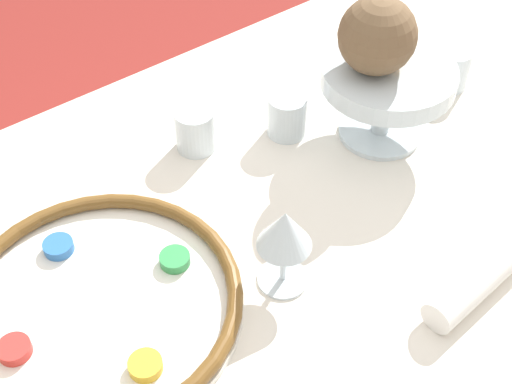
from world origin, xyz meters
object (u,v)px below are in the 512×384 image
Objects in this scene: fruit_stand at (387,83)px; cup_near at (287,115)px; orange_fruit at (384,34)px; napkin_roll at (475,283)px; cup_mid at (195,129)px; cup_far at (451,68)px; wine_glass at (285,234)px; coconut at (377,36)px; seder_plate at (99,303)px.

cup_near is at bearing 141.26° from fruit_stand.
napkin_roll is at bearing -111.45° from orange_fruit.
orange_fruit is (0.00, 0.02, 0.07)m from fruit_stand.
cup_mid is (-0.25, 0.13, -0.14)m from orange_fruit.
cup_mid is at bearing 156.40° from cup_near.
cup_far reaches higher than napkin_roll.
wine_glass is 1.14× the size of coconut.
cup_mid is at bearing 163.33° from cup_far.
wine_glass is 1.84× the size of cup_near.
cup_near is 1.00× the size of cup_far.
fruit_stand is at bearing -31.23° from cup_mid.
coconut is (0.28, 0.15, 0.09)m from wine_glass.
orange_fruit reaches higher than napkin_roll.
orange_fruit is at bearing 27.26° from wine_glass.
wine_glass is 0.25m from napkin_roll.
cup_near and cup_mid have the same top height.
coconut is 0.19m from cup_near.
fruit_stand is (0.51, 0.03, 0.08)m from seder_plate.
napkin_roll is 0.46m from cup_mid.
coconut reaches higher than orange_fruit.
orange_fruit is 1.29× the size of cup_far.
coconut is at bearing -31.36° from cup_mid.
wine_glass reaches higher than napkin_roll.
cup_mid is (-0.22, 0.14, -0.15)m from coconut.
napkin_roll is at bearing -42.30° from wine_glass.
napkin_roll is at bearing -34.15° from seder_plate.
seder_plate is 0.54m from orange_fruit.
seder_plate is 2.81× the size of wine_glass.
wine_glass is 1.43× the size of orange_fruit.
napkin_roll is 2.37× the size of cup_mid.
orange_fruit is at bearing 179.59° from cup_far.
cup_mid is 1.00× the size of cup_far.
napkin_roll is 2.37× the size of cup_near.
fruit_stand is 1.22× the size of napkin_roll.
orange_fruit is 0.19m from cup_near.
napkin_roll is at bearing -112.60° from fruit_stand.
napkin_roll is (-0.12, -0.30, -0.08)m from fruit_stand.
orange_fruit is (0.51, 0.05, 0.16)m from seder_plate.
orange_fruit is at bearing 6.02° from seder_plate.
cup_near and cup_far have the same top height.
cup_far is at bearing 2.48° from coconut.
cup_mid reaches higher than seder_plate.
fruit_stand is 0.19m from cup_far.
orange_fruit is 1.29× the size of cup_near.
orange_fruit is at bearing 84.91° from fruit_stand.
fruit_stand is 0.08m from orange_fruit.
cup_near is (0.19, 0.22, -0.06)m from wine_glass.
napkin_roll is 0.44m from cup_far.
seder_plate is 0.69m from cup_far.
cup_near is at bearing 149.35° from orange_fruit.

